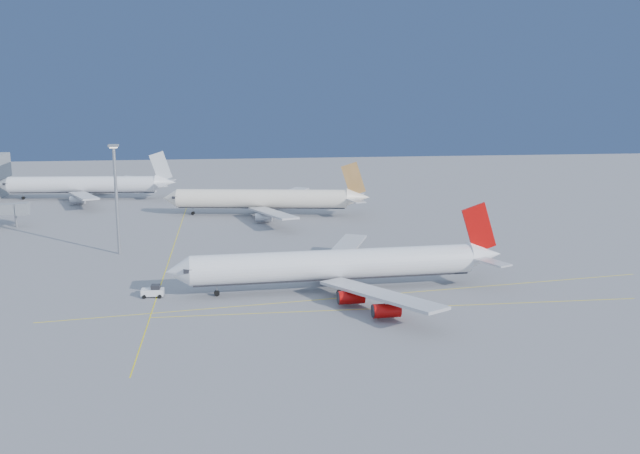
{
  "coord_description": "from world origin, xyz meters",
  "views": [
    {
      "loc": [
        -25.45,
        -135.05,
        40.12
      ],
      "look_at": [
        -4.96,
        26.84,
        7.0
      ],
      "focal_mm": 40.0,
      "sensor_mm": 36.0,
      "label": 1
    }
  ],
  "objects": [
    {
      "name": "airliner_etihad",
      "position": [
        -14.7,
        81.23,
        5.07
      ],
      "size": [
        63.76,
        58.33,
        16.67
      ],
      "rotation": [
        0.0,
        0.0,
        -0.16
      ],
      "color": "#F2E5CF",
      "rests_on": "ground"
    },
    {
      "name": "taxiway_lines",
      "position": [
        -14.71,
        6.34,
        0.01
      ],
      "size": [
        118.86,
        140.0,
        0.02
      ],
      "color": "yellow",
      "rests_on": "ground"
    },
    {
      "name": "pushback_tug",
      "position": [
        -40.64,
        -1.49,
        1.09
      ],
      "size": [
        4.26,
        2.7,
        2.35
      ],
      "rotation": [
        0.0,
        0.0,
        -0.04
      ],
      "color": "white",
      "rests_on": "ground"
    },
    {
      "name": "airliner_third",
      "position": [
        -75.48,
        120.24,
        5.09
      ],
      "size": [
        62.68,
        57.56,
        16.8
      ],
      "rotation": [
        0.0,
        0.0,
        -0.09
      ],
      "color": "white",
      "rests_on": "ground"
    },
    {
      "name": "light_mast",
      "position": [
        -52.23,
        35.13,
        15.39
      ],
      "size": [
        2.25,
        2.25,
        26.07
      ],
      "color": "gray",
      "rests_on": "ground"
    },
    {
      "name": "airliner_virgin",
      "position": [
        -4.3,
        -1.08,
        5.01
      ],
      "size": [
        67.4,
        60.48,
        16.63
      ],
      "rotation": [
        0.0,
        0.0,
        0.06
      ],
      "color": "white",
      "rests_on": "ground"
    },
    {
      "name": "ground",
      "position": [
        0.0,
        0.0,
        0.0
      ],
      "size": [
        500.0,
        500.0,
        0.0
      ],
      "primitive_type": "plane",
      "color": "slate",
      "rests_on": "ground"
    }
  ]
}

